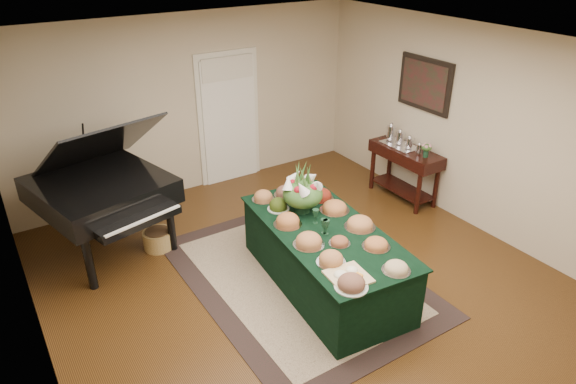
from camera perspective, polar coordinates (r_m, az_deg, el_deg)
ground at (r=6.18m, az=1.53°, el=-9.78°), size 6.00×6.00×0.00m
area_rug at (r=6.22m, az=0.93°, el=-9.37°), size 2.32×3.25×0.01m
kitchen_doorway at (r=8.26m, az=-6.57°, el=7.99°), size 1.05×0.07×2.10m
buffet_table at (r=5.92m, az=4.07°, el=-7.22°), size 1.30×2.39×0.75m
food_platters at (r=5.75m, az=3.74°, el=-3.43°), size 1.14×2.29×0.11m
cutting_board at (r=5.00m, az=6.62°, el=-9.00°), size 0.41×0.41×0.10m
green_goblets at (r=5.66m, az=3.78°, el=-3.46°), size 0.13×0.33×0.18m
floral_centerpiece at (r=5.93m, az=1.66°, el=0.30°), size 0.49×0.49×0.49m
grand_piano at (r=6.69m, az=-20.00°, el=0.35°), size 1.77×1.96×1.75m
wicker_basket at (r=6.90m, az=-14.20°, el=-5.14°), size 0.39×0.39×0.24m
mahogany_sideboard at (r=7.91m, az=12.88°, el=3.48°), size 0.45×1.17×0.81m
tea_service at (r=7.86m, az=12.56°, el=5.76°), size 0.34×0.74×0.30m
pink_bouquet at (r=7.55m, az=15.14°, el=4.74°), size 0.16×0.16×0.21m
wall_painting at (r=7.70m, az=14.95°, el=11.50°), size 0.05×0.95×0.75m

